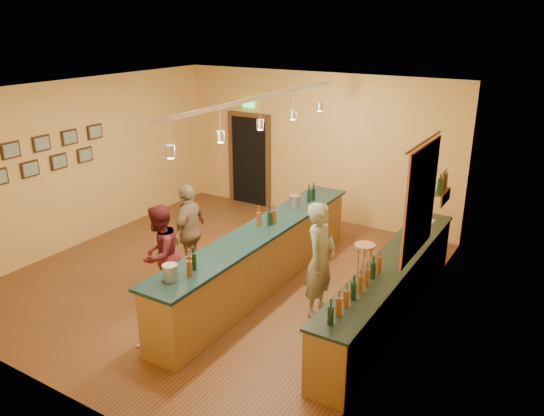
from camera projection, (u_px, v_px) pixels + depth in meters
The scene contains 17 objects.
floor at pixel (222, 275), 9.28m from camera, with size 7.00×7.00×0.00m, color #5D2F1A.
ceiling at pixel (215, 90), 8.20m from camera, with size 6.50×7.00×0.02m, color silver.
wall_back at pixel (315, 147), 11.55m from camera, with size 6.50×0.02×3.20m, color #E1B554.
wall_front at pixel (31, 269), 5.93m from camera, with size 6.50×0.02×3.20m, color #E1B554.
wall_left at pixel (85, 162), 10.33m from camera, with size 0.02×7.00×3.20m, color #E1B554.
wall_right at pixel (412, 226), 7.15m from camera, with size 0.02×7.00×3.20m, color #E1B554.
doorway at pixel (250, 158), 12.53m from camera, with size 1.15×0.09×2.48m.
tapestry at pixel (421, 200), 7.40m from camera, with size 0.03×1.40×1.60m, color maroon.
bottle_shelf at pixel (443, 185), 8.69m from camera, with size 0.17×0.55×0.54m.
picture_grid at pixel (51, 153), 9.59m from camera, with size 0.06×2.20×0.70m, color #382111, non-canonical shape.
back_counter at pixel (390, 289), 7.81m from camera, with size 0.60×4.55×1.27m.
tasting_bar at pixel (261, 254), 8.67m from camera, with size 0.73×5.10×1.38m.
pendant_track at pixel (260, 109), 7.87m from camera, with size 0.11×4.60×0.50m.
bartender at pixel (320, 260), 7.82m from camera, with size 0.65×0.42×1.77m, color gray.
customer_a at pixel (160, 255), 8.19m from camera, with size 0.78×0.61×1.60m, color #59191E.
customer_b at pixel (190, 231), 9.04m from camera, with size 0.97×0.40×1.66m, color #997A51.
bar_stool at pixel (365, 252), 8.82m from camera, with size 0.35×0.35×0.72m.
Camera 1 is at (5.10, -6.66, 4.25)m, focal length 35.00 mm.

